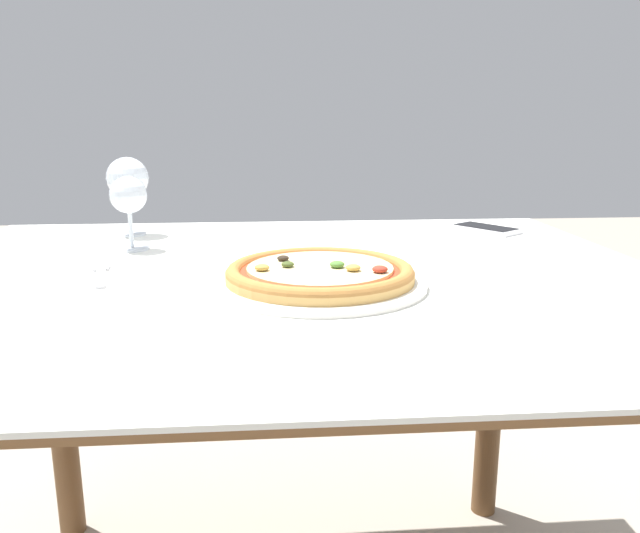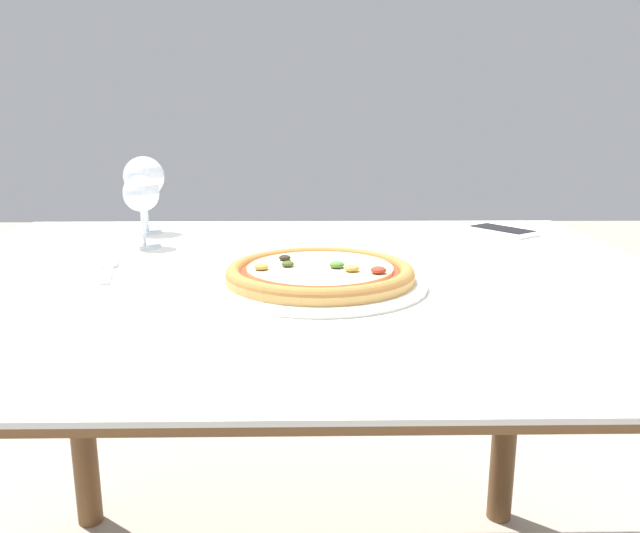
{
  "view_description": "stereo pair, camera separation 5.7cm",
  "coord_description": "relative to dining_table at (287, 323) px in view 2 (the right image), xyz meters",
  "views": [
    {
      "loc": [
        -0.02,
        -0.98,
        0.99
      ],
      "look_at": [
        0.05,
        -0.09,
        0.77
      ],
      "focal_mm": 35.0,
      "sensor_mm": 36.0,
      "label": 1
    },
    {
      "loc": [
        0.04,
        -0.98,
        0.99
      ],
      "look_at": [
        0.05,
        -0.09,
        0.77
      ],
      "focal_mm": 35.0,
      "sensor_mm": 36.0,
      "label": 2
    }
  ],
  "objects": [
    {
      "name": "dining_table",
      "position": [
        0.0,
        0.0,
        0.0
      ],
      "size": [
        1.25,
        1.02,
        0.74
      ],
      "color": "brown",
      "rests_on": "ground_plane"
    },
    {
      "name": "wine_glass_far_right",
      "position": [
        -0.32,
        0.36,
        0.21
      ],
      "size": [
        0.09,
        0.09,
        0.16
      ],
      "color": "silver",
      "rests_on": "dining_table"
    },
    {
      "name": "cell_phone",
      "position": [
        0.45,
        0.34,
        0.09
      ],
      "size": [
        0.14,
        0.16,
        0.01
      ],
      "color": "white",
      "rests_on": "dining_table"
    },
    {
      "name": "pizza_plate",
      "position": [
        0.05,
        -0.09,
        0.1
      ],
      "size": [
        0.32,
        0.32,
        0.04
      ],
      "color": "white",
      "rests_on": "dining_table"
    },
    {
      "name": "fork",
      "position": [
        -0.29,
        0.01,
        0.09
      ],
      "size": [
        0.06,
        0.17,
        0.0
      ],
      "color": "silver",
      "rests_on": "dining_table"
    },
    {
      "name": "wine_glass_far_left",
      "position": [
        -0.28,
        0.2,
        0.19
      ],
      "size": [
        0.07,
        0.07,
        0.14
      ],
      "color": "silver",
      "rests_on": "dining_table"
    }
  ]
}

